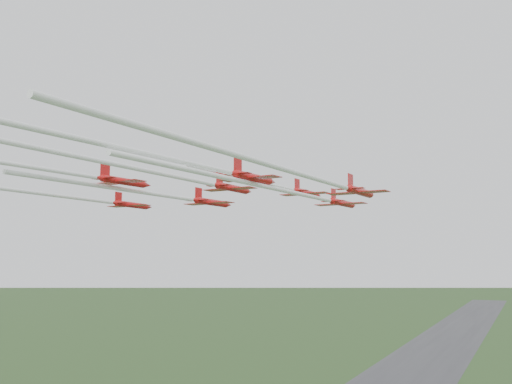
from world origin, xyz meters
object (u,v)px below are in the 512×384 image
at_px(jet_lead, 286,188).
at_px(jet_row3_mid, 183,178).
at_px(jet_row2_right, 302,194).
at_px(jet_row4_right, 143,153).
at_px(jet_row3_left, 63,196).
at_px(jet_row2_left, 176,197).
at_px(jet_row4_left, 27,166).
at_px(jet_row3_right, 313,178).

distance_m(jet_lead, jet_row3_mid, 31.28).
bearing_deg(jet_lead, jet_row2_right, -55.99).
height_order(jet_row3_mid, jet_row4_right, jet_row3_mid).
relative_size(jet_lead, jet_row3_left, 0.77).
relative_size(jet_row2_left, jet_row3_left, 0.85).
height_order(jet_lead, jet_row4_right, jet_lead).
bearing_deg(jet_lead, jet_row2_left, -127.96).
bearing_deg(jet_lead, jet_row4_left, -104.60).
bearing_deg(jet_row2_left, jet_row4_right, -54.90).
height_order(jet_row3_right, jet_row4_left, jet_row4_left).
distance_m(jet_row3_mid, jet_row4_right, 22.24).
xyz_separation_m(jet_row3_left, jet_row4_right, (29.83, -20.37, 0.55)).
bearing_deg(jet_row4_left, jet_row2_right, 50.00).
bearing_deg(jet_row2_left, jet_row3_left, -113.11).
height_order(jet_row2_left, jet_row2_right, jet_row2_left).
distance_m(jet_row3_left, jet_row3_mid, 21.11).
relative_size(jet_row3_left, jet_row3_right, 0.98).
bearing_deg(jet_row3_mid, jet_row2_left, 130.44).
distance_m(jet_lead, jet_row3_right, 38.97).
distance_m(jet_row3_right, jet_row4_left, 35.43).
xyz_separation_m(jet_row2_left, jet_row3_mid, (11.96, -16.46, 0.30)).
distance_m(jet_lead, jet_row4_right, 52.09).
relative_size(jet_row2_right, jet_row4_right, 0.86).
bearing_deg(jet_row4_right, jet_row2_right, 90.34).
relative_size(jet_row3_mid, jet_row4_right, 0.78).
xyz_separation_m(jet_row2_left, jet_row4_left, (-2.36, -29.66, 0.94)).
bearing_deg(jet_row3_right, jet_row4_left, -158.96).
distance_m(jet_row2_left, jet_row2_right, 25.09).
relative_size(jet_row3_left, jet_row4_right, 0.87).
relative_size(jet_row2_right, jet_row4_left, 0.93).
xyz_separation_m(jet_row2_right, jet_row3_left, (-33.67, -11.60, 0.20)).
relative_size(jet_row2_right, jet_row3_right, 0.97).
bearing_deg(jet_row2_right, jet_row4_right, -90.80).
distance_m(jet_row2_right, jet_row3_left, 35.61).
bearing_deg(jet_row2_right, jet_row3_right, -58.74).
bearing_deg(jet_row2_right, jet_lead, 124.44).
relative_size(jet_row2_left, jet_row2_right, 0.86).
distance_m(jet_row3_left, jet_row4_right, 36.13).
xyz_separation_m(jet_row3_right, jet_row4_right, (-10.87, -17.02, 0.79)).
bearing_deg(jet_row2_right, jet_row4_left, -131.37).
height_order(jet_row2_right, jet_row3_right, jet_row2_right).
bearing_deg(jet_row4_left, jet_row2_left, 92.86).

